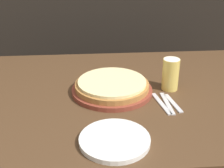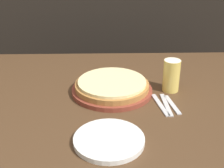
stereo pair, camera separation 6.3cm
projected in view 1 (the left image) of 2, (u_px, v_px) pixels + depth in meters
dining_table at (122, 158)px, 1.54m from camera, size 1.48×1.00×0.72m
pizza_on_board at (112, 87)px, 1.37m from camera, size 0.35×0.35×0.06m
beer_glass at (171, 73)px, 1.38m from camera, size 0.07×0.07×0.14m
dinner_plate at (115, 140)px, 1.05m from camera, size 0.24×0.24×0.02m
fork at (161, 104)px, 1.28m from camera, size 0.05×0.18×0.00m
dinner_knife at (167, 103)px, 1.29m from camera, size 0.02×0.18×0.00m
spoon at (173, 103)px, 1.29m from camera, size 0.04×0.16×0.00m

